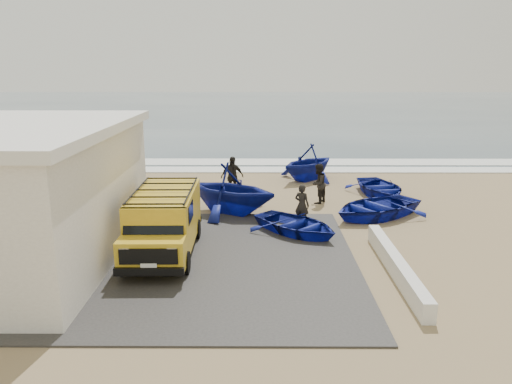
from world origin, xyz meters
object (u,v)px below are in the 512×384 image
object	(u,v)px
parapet	(396,266)
van	(164,220)
boat_near_left	(296,225)
boat_mid_left	(231,189)
fisherman_front	(302,205)
boat_mid_right	(380,188)
fisherman_back	(232,177)
boat_far_left	(308,162)
fisherman_middle	(318,184)
boat_near_right	(375,207)

from	to	relation	value
parapet	van	size ratio (longest dim) A/B	1.21
boat_near_left	boat_mid_left	bearing A→B (deg)	89.13
parapet	fisherman_front	bearing A→B (deg)	117.36
boat_mid_right	fisherman_back	size ratio (longest dim) A/B	1.93
van	boat_far_left	world-z (taller)	van
boat_near_left	fisherman_middle	world-z (taller)	fisherman_middle
boat_far_left	fisherman_back	distance (m)	5.30
van	boat_mid_left	bearing A→B (deg)	66.32
parapet	van	bearing A→B (deg)	166.75
van	boat_near_right	world-z (taller)	van
van	boat_mid_right	bearing A→B (deg)	39.61
boat_near_left	boat_near_right	xyz separation A→B (m)	(3.37, 2.13, 0.07)
parapet	boat_near_left	size ratio (longest dim) A/B	1.72
boat_near_right	boat_mid_left	xyz separation A→B (m)	(-5.89, 0.48, 0.63)
van	fisherman_front	size ratio (longest dim) A/B	3.05
parapet	boat_near_right	bearing A→B (deg)	83.15
boat_mid_right	fisherman_middle	bearing A→B (deg)	-165.62
boat_far_left	fisherman_middle	distance (m)	4.66
boat_mid_right	fisherman_back	world-z (taller)	fisherman_back
fisherman_front	boat_near_right	bearing A→B (deg)	-129.10
parapet	van	world-z (taller)	van
boat_near_left	fisherman_front	world-z (taller)	fisherman_front
boat_near_right	fisherman_middle	world-z (taller)	fisherman_middle
boat_near_left	fisherman_back	world-z (taller)	fisherman_back
van	fisherman_back	bearing A→B (deg)	74.92
parapet	boat_mid_right	distance (m)	9.34
boat_far_left	van	bearing A→B (deg)	-73.06
fisherman_middle	fisherman_back	bearing A→B (deg)	-71.79
boat_mid_left	boat_mid_right	world-z (taller)	boat_mid_left
boat_near_left	boat_near_right	size ratio (longest dim) A/B	0.84
fisherman_front	fisherman_back	world-z (taller)	fisherman_back
van	fisherman_back	size ratio (longest dim) A/B	2.58
boat_far_left	fisherman_front	distance (m)	7.95
parapet	boat_mid_left	distance (m)	8.15
van	boat_near_left	size ratio (longest dim) A/B	1.42
boat_near_right	fisherman_middle	bearing A→B (deg)	-169.11
boat_near_left	boat_near_right	distance (m)	3.99
van	fisherman_middle	bearing A→B (deg)	46.38
van	boat_mid_right	size ratio (longest dim) A/B	1.34
fisherman_back	van	bearing A→B (deg)	-129.11
van	boat_near_left	bearing A→B (deg)	22.72
van	parapet	bearing A→B (deg)	-14.11
boat_near_left	boat_far_left	distance (m)	9.02
fisherman_middle	van	bearing A→B (deg)	-9.27
boat_mid_right	fisherman_middle	size ratio (longest dim) A/B	2.07
van	fisherman_back	distance (m)	7.47
boat_mid_left	fisherman_back	bearing A→B (deg)	30.93
boat_near_right	fisherman_front	bearing A→B (deg)	-103.88
boat_far_left	boat_mid_right	bearing A→B (deg)	-2.45
boat_far_left	fisherman_back	size ratio (longest dim) A/B	1.92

